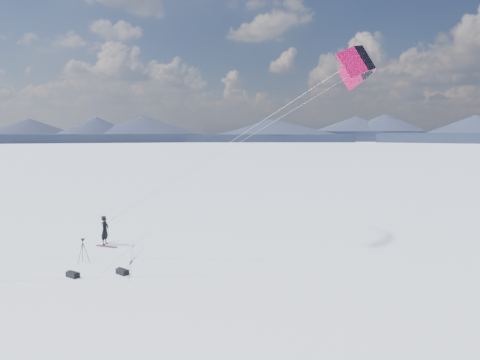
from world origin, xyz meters
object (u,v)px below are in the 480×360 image
Objects in this scene: snowboard at (107,246)px; tripod at (83,247)px; gear_bag_a at (73,275)px; snowkiter at (105,244)px; gear_bag_b at (122,272)px.

snowboard is 1.09× the size of tripod.
snowboard is 2.02× the size of gear_bag_a.
snowkiter reaches higher than gear_bag_b.
gear_bag_a is 0.97× the size of gear_bag_b.
tripod is 1.85× the size of gear_bag_a.
tripod is at bearing -71.19° from snowboard.
tripod is at bearing 132.62° from gear_bag_a.
snowkiter is 1.23× the size of snowboard.
tripod is (1.65, -3.26, 0.87)m from snowboard.
snowkiter is 4.38m from tripod.
snowboard is 6.25m from gear_bag_a.
tripod is 2.74m from gear_bag_a.
snowboard is at bearing 155.32° from gear_bag_b.
snowkiter is 1.35× the size of tripod.
gear_bag_b reaches higher than snowboard.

